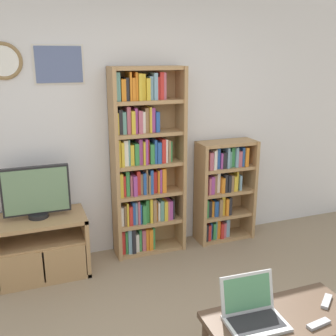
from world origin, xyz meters
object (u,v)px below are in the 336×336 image
(coffee_table, at_px, (283,325))
(remote_far_from_laptop, at_px, (319,324))
(bookshelf_short, at_px, (222,189))
(television, at_px, (36,192))
(laptop, at_px, (252,310))
(remote_near_laptop, at_px, (327,301))
(tv_stand, at_px, (42,247))
(bookshelf_tall, at_px, (144,164))

(coffee_table, xyz_separation_m, remote_far_from_laptop, (0.15, -0.14, 0.06))
(bookshelf_short, xyz_separation_m, remote_far_from_laptop, (-0.45, -2.08, -0.11))
(television, distance_m, laptop, 2.15)
(remote_near_laptop, relative_size, remote_far_from_laptop, 0.93)
(coffee_table, bearing_deg, remote_far_from_laptop, -43.00)
(coffee_table, distance_m, remote_far_from_laptop, 0.21)
(remote_near_laptop, bearing_deg, television, -175.51)
(tv_stand, relative_size, coffee_table, 0.86)
(bookshelf_short, bearing_deg, coffee_table, -106.93)
(bookshelf_short, distance_m, remote_near_laptop, 1.94)
(bookshelf_tall, distance_m, bookshelf_short, 0.96)
(tv_stand, height_order, laptop, laptop)
(bookshelf_tall, relative_size, remote_far_from_laptop, 11.59)
(bookshelf_tall, xyz_separation_m, laptop, (0.09, -1.91, -0.43))
(laptop, bearing_deg, bookshelf_short, 70.43)
(tv_stand, distance_m, remote_far_from_laptop, 2.46)
(television, distance_m, bookshelf_tall, 1.06)
(coffee_table, relative_size, remote_far_from_laptop, 5.84)
(coffee_table, bearing_deg, tv_stand, 126.44)
(coffee_table, distance_m, laptop, 0.24)
(coffee_table, bearing_deg, bookshelf_tall, 98.50)
(laptop, height_order, remote_far_from_laptop, laptop)
(bookshelf_short, bearing_deg, bookshelf_tall, 179.49)
(television, distance_m, bookshelf_short, 1.95)
(laptop, relative_size, remote_near_laptop, 2.41)
(bookshelf_tall, bearing_deg, remote_near_laptop, -71.59)
(tv_stand, relative_size, television, 1.41)
(remote_near_laptop, height_order, remote_far_from_laptop, same)
(bookshelf_tall, bearing_deg, remote_far_from_laptop, -78.18)
(television, relative_size, remote_far_from_laptop, 3.59)
(bookshelf_tall, height_order, laptop, bookshelf_tall)
(tv_stand, xyz_separation_m, television, (-0.00, 0.02, 0.53))
(remote_near_laptop, bearing_deg, bookshelf_short, 134.27)
(laptop, bearing_deg, remote_far_from_laptop, -25.24)
(bookshelf_short, relative_size, remote_far_from_laptop, 6.80)
(remote_near_laptop, bearing_deg, bookshelf_tall, 159.90)
(tv_stand, distance_m, remote_near_laptop, 2.47)
(tv_stand, height_order, remote_far_from_laptop, tv_stand)
(coffee_table, height_order, remote_near_laptop, remote_near_laptop)
(laptop, height_order, remote_near_laptop, laptop)
(television, height_order, remote_far_from_laptop, television)
(coffee_table, relative_size, laptop, 2.61)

